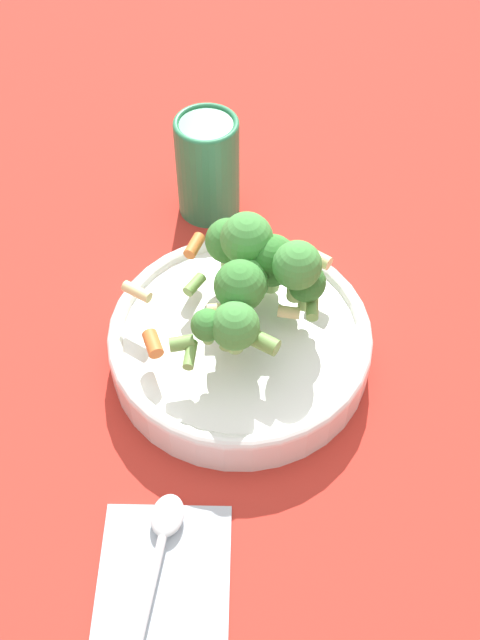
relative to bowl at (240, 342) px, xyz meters
name	(u,v)px	position (x,y,z in m)	size (l,w,h in m)	color
ground_plane	(240,357)	(0.00, 0.00, -0.02)	(3.00, 3.00, 0.00)	#B72D23
bowl	(240,342)	(0.00, 0.00, 0.00)	(0.24, 0.24, 0.04)	white
pasta_salad	(258,273)	(-0.03, 0.01, 0.07)	(0.15, 0.18, 0.09)	#8CB766
cup	(208,166)	(-0.20, -0.06, 0.03)	(0.07, 0.07, 0.11)	#2D7F51
napkin	(162,602)	(0.23, -0.03, -0.02)	(0.16, 0.11, 0.01)	#B2BCC6
spoon	(158,555)	(0.20, -0.04, -0.01)	(0.16, 0.03, 0.01)	silver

